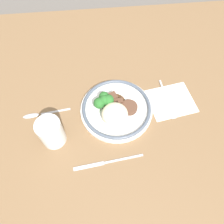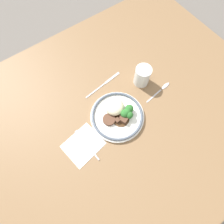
% 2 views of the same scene
% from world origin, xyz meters
% --- Properties ---
extents(ground_plane, '(8.00, 8.00, 0.00)m').
position_xyz_m(ground_plane, '(0.00, 0.00, 0.00)').
color(ground_plane, '#5B5651').
extents(dining_table, '(1.50, 1.22, 0.03)m').
position_xyz_m(dining_table, '(0.00, 0.00, 0.02)').
color(dining_table, brown).
rests_on(dining_table, ground).
extents(napkin, '(0.18, 0.16, 0.00)m').
position_xyz_m(napkin, '(-0.25, -0.04, 0.03)').
color(napkin, white).
rests_on(napkin, dining_table).
extents(plate, '(0.26, 0.26, 0.07)m').
position_xyz_m(plate, '(-0.04, -0.02, 0.05)').
color(plate, white).
rests_on(plate, dining_table).
extents(juice_glass, '(0.08, 0.08, 0.10)m').
position_xyz_m(juice_glass, '(0.18, 0.07, 0.08)').
color(juice_glass, orange).
rests_on(juice_glass, dining_table).
extents(fork, '(0.03, 0.18, 0.00)m').
position_xyz_m(fork, '(-0.23, -0.03, 0.04)').
color(fork, '#B7B7BC').
rests_on(fork, napkin).
extents(knife, '(0.22, 0.03, 0.00)m').
position_xyz_m(knife, '(0.01, 0.16, 0.03)').
color(knife, '#B7B7BC').
rests_on(knife, dining_table).
extents(spoon, '(0.17, 0.03, 0.01)m').
position_xyz_m(spoon, '(0.24, -0.03, 0.03)').
color(spoon, '#B7B7BC').
rests_on(spoon, dining_table).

